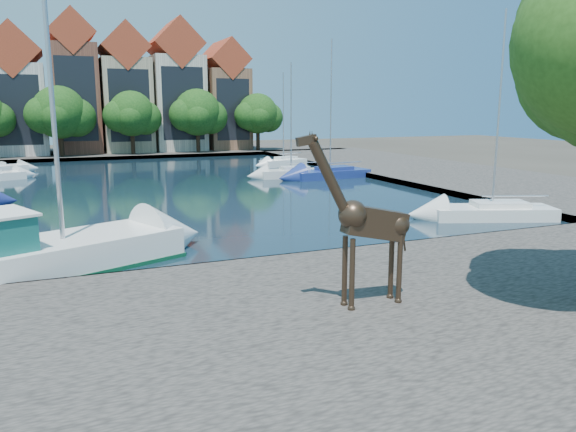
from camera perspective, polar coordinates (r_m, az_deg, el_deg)
name	(u,v)px	position (r m, az deg, el deg)	size (l,w,h in m)	color
ground	(258,269)	(21.55, -3.10, -5.42)	(160.00, 160.00, 0.00)	#38332B
water_basin	(153,187)	(44.45, -13.52, 2.89)	(38.00, 50.00, 0.08)	black
near_quay	(345,329)	(15.41, 5.80, -11.32)	(50.00, 14.00, 0.50)	#544E48
far_quay	(112,153)	(76.04, -17.45, 6.11)	(60.00, 16.00, 0.50)	#544E48
right_quay	(423,170)	(54.23, 13.59, 4.53)	(14.00, 52.00, 0.50)	#544E48
townhouse_west_inner	(17,96)	(75.59, -25.85, 10.89)	(6.43, 9.18, 15.15)	beige
townhouse_center	(74,88)	(75.58, -20.90, 12.04)	(5.44, 9.18, 16.93)	brown
townhouse_east_inner	(125,94)	(76.03, -16.25, 11.83)	(5.94, 9.18, 15.79)	tan
townhouse_east_mid	(176,91)	(77.06, -11.35, 12.30)	(6.43, 9.18, 16.65)	beige
townhouse_east_end	(223,99)	(78.60, -6.58, 11.69)	(5.44, 9.18, 14.43)	brown
far_tree_mid_west	(60,114)	(70.01, -22.12, 9.57)	(7.80, 6.00, 8.00)	#332114
far_tree_mid_east	(132,115)	(70.57, -15.53, 9.84)	(7.02, 5.40, 7.52)	#332114
far_tree_east	(198,114)	(72.03, -9.12, 10.20)	(7.54, 5.80, 7.84)	#332114
far_tree_far_east	(258,115)	(74.32, -3.02, 10.22)	(6.76, 5.20, 7.36)	#332114
giraffe_statue	(367,223)	(15.84, 8.01, -0.67)	(3.42, 0.59, 4.90)	#36271B
motorsailer	(16,253)	(22.00, -25.87, -3.38)	(11.53, 7.31, 12.49)	white
sailboat_right_a	(492,209)	(32.56, 20.03, 0.64)	(6.91, 4.44, 10.95)	white
sailboat_right_b	(330,172)	(48.58, 4.29, 4.50)	(7.15, 3.13, 11.56)	navy
sailboat_right_c	(291,171)	(48.75, 0.31, 4.56)	(5.62, 2.32, 9.69)	silver
sailboat_right_d	(283,161)	(58.28, -0.47, 5.63)	(5.25, 3.03, 9.42)	white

